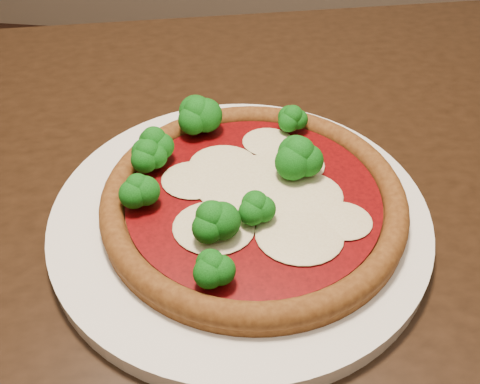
# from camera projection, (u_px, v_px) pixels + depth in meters

# --- Properties ---
(dining_table) EXTENTS (1.33, 1.07, 0.75)m
(dining_table) POSITION_uv_depth(u_px,v_px,m) (194.00, 260.00, 0.60)
(dining_table) COLOR black
(dining_table) RESTS_ON floor
(plate) EXTENTS (0.35, 0.35, 0.02)m
(plate) POSITION_uv_depth(u_px,v_px,m) (240.00, 216.00, 0.50)
(plate) COLOR white
(plate) RESTS_ON dining_table
(pizza) EXTENTS (0.28, 0.28, 0.06)m
(pizza) POSITION_uv_depth(u_px,v_px,m) (248.00, 193.00, 0.49)
(pizza) COLOR brown
(pizza) RESTS_ON plate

